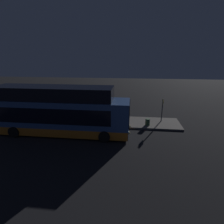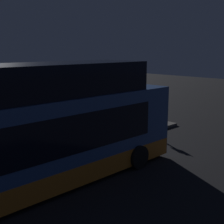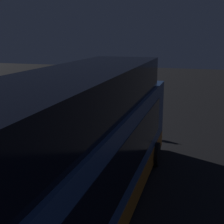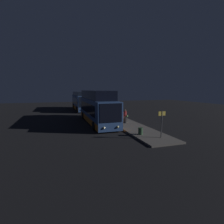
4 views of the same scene
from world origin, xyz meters
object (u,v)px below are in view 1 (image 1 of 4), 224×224
object	(u,v)px
bus_lead	(59,113)
passenger_waiting	(88,111)
sign_post	(162,108)
trash_bin	(148,122)
suitcase	(92,117)
passenger_boarding	(100,114)

from	to	relation	value
bus_lead	passenger_waiting	bearing A→B (deg)	62.86
sign_post	trash_bin	world-z (taller)	sign_post
bus_lead	trash_bin	bearing A→B (deg)	16.66
sign_post	bus_lead	bearing A→B (deg)	-158.97
suitcase	passenger_boarding	bearing A→B (deg)	-38.42
bus_lead	passenger_boarding	distance (m)	3.99
suitcase	bus_lead	bearing A→B (deg)	-125.91
passenger_boarding	sign_post	xyz separation A→B (m)	(6.10, 1.32, 0.44)
bus_lead	suitcase	size ratio (longest dim) A/B	13.31
passenger_waiting	sign_post	size ratio (longest dim) A/B	0.69
suitcase	sign_post	distance (m)	7.21
passenger_waiting	trash_bin	world-z (taller)	passenger_waiting
sign_post	trash_bin	xyz separation A→B (m)	(-1.49, -1.24, -1.14)
passenger_waiting	sign_post	xyz separation A→B (m)	(7.61, 0.27, 0.57)
passenger_boarding	trash_bin	distance (m)	4.67
bus_lead	passenger_boarding	xyz separation A→B (m)	(3.21, 2.26, -0.68)
suitcase	trash_bin	xyz separation A→B (m)	(5.61, -0.71, -0.01)
passenger_boarding	passenger_waiting	xyz separation A→B (m)	(-1.51, 1.05, -0.13)
bus_lead	passenger_boarding	bearing A→B (deg)	35.17
suitcase	sign_post	xyz separation A→B (m)	(7.10, 0.52, 1.13)
suitcase	trash_bin	world-z (taller)	suitcase
bus_lead	passenger_waiting	xyz separation A→B (m)	(1.70, 3.31, -0.81)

